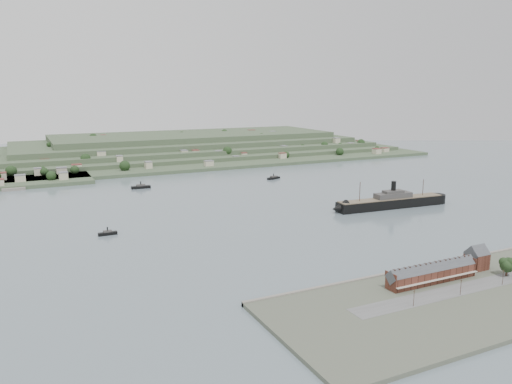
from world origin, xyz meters
name	(u,v)px	position (x,y,z in m)	size (l,w,h in m)	color
ground	(289,213)	(0.00, 0.00, 0.00)	(1400.00, 1400.00, 0.00)	slate
near_shore	(474,293)	(0.00, -186.75, 1.01)	(220.00, 80.00, 2.60)	#4C5142
terrace_row	(432,273)	(-10.00, -168.02, 6.84)	(55.60, 9.80, 11.07)	#452218
gabled_building	(477,258)	(27.50, -164.00, 8.19)	(10.40, 10.18, 14.09)	#452218
far_peninsula	(179,148)	(27.91, 393.10, 11.88)	(760.00, 309.00, 30.00)	#405538
steamship	(388,202)	(85.84, -21.47, 5.13)	(115.87, 21.43, 27.78)	black
tugboat	(108,233)	(-146.57, 0.63, 1.43)	(13.11, 3.69, 5.88)	black
ferry_west	(141,187)	(-86.23, 158.54, 1.77)	(19.81, 6.47, 7.33)	black
ferry_east	(274,178)	(63.26, 147.09, 1.52)	(17.49, 9.59, 6.32)	black
fig_tree	(508,265)	(33.08, -179.65, 8.52)	(9.57, 8.29, 10.68)	#3B251B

